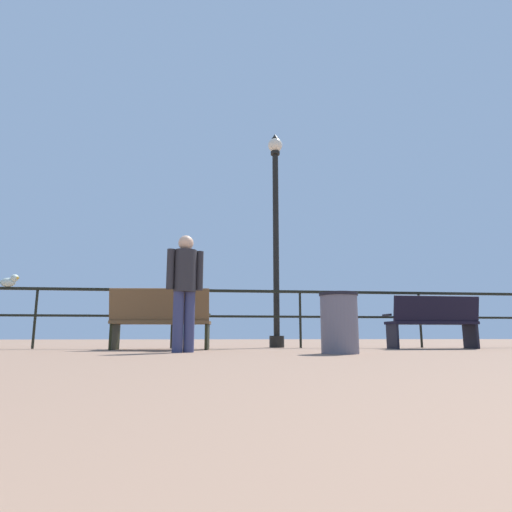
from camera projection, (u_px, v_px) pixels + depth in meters
The scene contains 7 objects.
pier_railing at pixel (300, 305), 8.09m from camera, with size 18.70×0.05×1.05m.
bench_near_left at pixel (161, 317), 6.96m from camera, with size 1.61×0.82×0.96m.
bench_near_right at pixel (434, 320), 7.49m from camera, with size 1.54×0.64×0.89m.
lamppost_center at pixel (276, 229), 8.66m from camera, with size 0.29×0.29×4.33m.
person_by_bench at pixel (185, 284), 5.95m from camera, with size 0.49×0.31×1.59m.
seagull_on_rail at pixel (9, 281), 7.56m from camera, with size 0.44×0.27×0.22m.
trash_bin at pixel (339, 323), 5.43m from camera, with size 0.49×0.49×0.76m.
Camera 1 is at (-1.76, 1.49, 0.22)m, focal length 30.58 mm.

